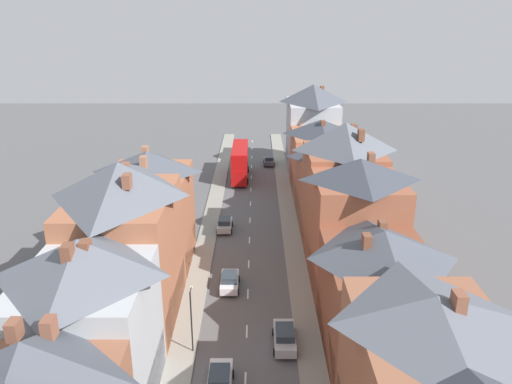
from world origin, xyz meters
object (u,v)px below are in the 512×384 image
(car_mid_black, at_px, (224,224))
(double_decker_bus_lead, at_px, (239,162))
(car_parked_right_a, at_px, (219,381))
(car_near_silver, at_px, (229,281))
(car_parked_left_a, at_px, (268,160))
(street_lamp, at_px, (191,316))
(car_near_blue, at_px, (284,337))

(car_mid_black, bearing_deg, double_decker_bus_lead, 86.41)
(double_decker_bus_lead, bearing_deg, car_parked_right_a, -89.99)
(double_decker_bus_lead, bearing_deg, car_near_silver, -89.98)
(car_near_silver, distance_m, car_parked_left_a, 42.36)
(car_parked_right_a, xyz_separation_m, street_lamp, (-2.45, 4.40, 2.39))
(car_parked_right_a, bearing_deg, double_decker_bus_lead, 90.01)
(car_parked_left_a, distance_m, car_parked_right_a, 56.33)
(car_near_silver, bearing_deg, car_mid_black, 95.38)
(car_mid_black, bearing_deg, car_parked_right_a, -87.33)
(car_near_silver, height_order, car_parked_right_a, car_parked_right_a)
(car_near_blue, height_order, car_parked_right_a, car_parked_right_a)
(car_near_silver, height_order, car_parked_left_a, car_near_silver)
(car_near_blue, bearing_deg, double_decker_bus_lead, 96.46)
(car_mid_black, xyz_separation_m, street_lamp, (-1.15, -23.45, 2.42))
(double_decker_bus_lead, relative_size, car_parked_left_a, 2.58)
(car_near_blue, relative_size, car_parked_left_a, 1.02)
(car_parked_left_a, relative_size, street_lamp, 0.76)
(double_decker_bus_lead, xyz_separation_m, car_parked_left_a, (4.91, 7.69, -2.01))
(car_mid_black, bearing_deg, street_lamp, -92.81)
(car_mid_black, bearing_deg, car_near_blue, -74.76)
(car_parked_left_a, relative_size, car_parked_right_a, 1.01)
(car_near_silver, relative_size, car_parked_right_a, 0.97)
(double_decker_bus_lead, relative_size, car_near_silver, 2.71)
(car_parked_right_a, height_order, street_lamp, street_lamp)
(car_parked_right_a, bearing_deg, car_mid_black, 92.67)
(car_mid_black, height_order, street_lamp, street_lamp)
(street_lamp, bearing_deg, car_near_blue, 5.39)
(car_parked_left_a, bearing_deg, car_near_blue, -90.00)
(street_lamp, bearing_deg, car_parked_right_a, -60.90)
(car_near_silver, xyz_separation_m, car_parked_left_a, (4.90, 42.08, -0.02))
(street_lamp, bearing_deg, car_mid_black, 87.19)
(car_near_blue, distance_m, car_near_silver, 10.20)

